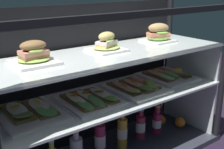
% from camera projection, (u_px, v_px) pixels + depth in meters
% --- Properties ---
extents(case_frame, '(1.43, 0.51, 0.90)m').
position_uv_depth(case_frame, '(99.00, 76.00, 1.72)').
color(case_frame, black).
rests_on(case_frame, ground).
extents(riser_lower_tier, '(1.36, 0.43, 0.36)m').
position_uv_depth(riser_lower_tier, '(112.00, 127.00, 1.70)').
color(riser_lower_tier, silver).
rests_on(riser_lower_tier, case_base_deck).
extents(shelf_lower_glass, '(1.38, 0.45, 0.01)m').
position_uv_depth(shelf_lower_glass, '(112.00, 96.00, 1.65)').
color(shelf_lower_glass, silver).
rests_on(shelf_lower_glass, riser_lower_tier).
extents(riser_upper_tier, '(1.36, 0.43, 0.23)m').
position_uv_depth(riser_upper_tier, '(112.00, 76.00, 1.61)').
color(riser_upper_tier, silver).
rests_on(riser_upper_tier, shelf_lower_glass).
extents(shelf_upper_glass, '(1.38, 0.45, 0.01)m').
position_uv_depth(shelf_upper_glass, '(112.00, 54.00, 1.57)').
color(shelf_upper_glass, silver).
rests_on(shelf_upper_glass, riser_upper_tier).
extents(plated_roll_sandwich_far_left, '(0.20, 0.20, 0.11)m').
position_uv_depth(plated_roll_sandwich_far_left, '(34.00, 55.00, 1.34)').
color(plated_roll_sandwich_far_left, white).
rests_on(plated_roll_sandwich_far_left, shelf_upper_glass).
extents(plated_roll_sandwich_far_right, '(0.18, 0.18, 0.11)m').
position_uv_depth(plated_roll_sandwich_far_right, '(106.00, 44.00, 1.59)').
color(plated_roll_sandwich_far_right, white).
rests_on(plated_roll_sandwich_far_right, shelf_upper_glass).
extents(plated_roll_sandwich_mid_left, '(0.17, 0.17, 0.12)m').
position_uv_depth(plated_roll_sandwich_mid_left, '(158.00, 34.00, 1.84)').
color(plated_roll_sandwich_mid_left, white).
rests_on(plated_roll_sandwich_mid_left, shelf_upper_glass).
extents(open_sandwich_tray_center, '(0.28, 0.34, 0.06)m').
position_uv_depth(open_sandwich_tray_center, '(30.00, 112.00, 1.40)').
color(open_sandwich_tray_center, white).
rests_on(open_sandwich_tray_center, shelf_lower_glass).
extents(open_sandwich_tray_right_of_center, '(0.28, 0.34, 0.06)m').
position_uv_depth(open_sandwich_tray_right_of_center, '(89.00, 99.00, 1.55)').
color(open_sandwich_tray_right_of_center, white).
rests_on(open_sandwich_tray_right_of_center, shelf_lower_glass).
extents(open_sandwich_tray_mid_left, '(0.28, 0.34, 0.06)m').
position_uv_depth(open_sandwich_tray_mid_left, '(136.00, 87.00, 1.72)').
color(open_sandwich_tray_mid_left, white).
rests_on(open_sandwich_tray_mid_left, shelf_lower_glass).
extents(open_sandwich_tray_far_right, '(0.28, 0.34, 0.06)m').
position_uv_depth(open_sandwich_tray_far_right, '(167.00, 75.00, 1.93)').
color(open_sandwich_tray_far_right, white).
rests_on(open_sandwich_tray_far_right, shelf_lower_glass).
extents(juice_bottle_front_fourth, '(0.07, 0.07, 0.25)m').
position_uv_depth(juice_bottle_front_fourth, '(100.00, 139.00, 1.72)').
color(juice_bottle_front_fourth, '#A1224C').
rests_on(juice_bottle_front_fourth, case_base_deck).
extents(juice_bottle_front_middle, '(0.06, 0.06, 0.25)m').
position_uv_depth(juice_bottle_front_middle, '(122.00, 132.00, 1.80)').
color(juice_bottle_front_middle, gold).
rests_on(juice_bottle_front_middle, case_base_deck).
extents(juice_bottle_tucked_behind, '(0.06, 0.06, 0.21)m').
position_uv_depth(juice_bottle_tucked_behind, '(140.00, 126.00, 1.91)').
color(juice_bottle_tucked_behind, '#932840').
rests_on(juice_bottle_tucked_behind, case_base_deck).
extents(juice_bottle_front_left_end, '(0.06, 0.06, 0.20)m').
position_uv_depth(juice_bottle_front_left_end, '(157.00, 122.00, 1.99)').
color(juice_bottle_front_left_end, '#A21A49').
rests_on(juice_bottle_front_left_end, case_base_deck).
extents(orange_fruit_beside_bottles, '(0.07, 0.07, 0.07)m').
position_uv_depth(orange_fruit_beside_bottles, '(180.00, 122.00, 2.07)').
color(orange_fruit_beside_bottles, orange).
rests_on(orange_fruit_beside_bottles, case_base_deck).
extents(orange_fruit_near_left_post, '(0.07, 0.07, 0.07)m').
position_uv_depth(orange_fruit_near_left_post, '(161.00, 120.00, 2.11)').
color(orange_fruit_near_left_post, orange).
rests_on(orange_fruit_near_left_post, case_base_deck).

